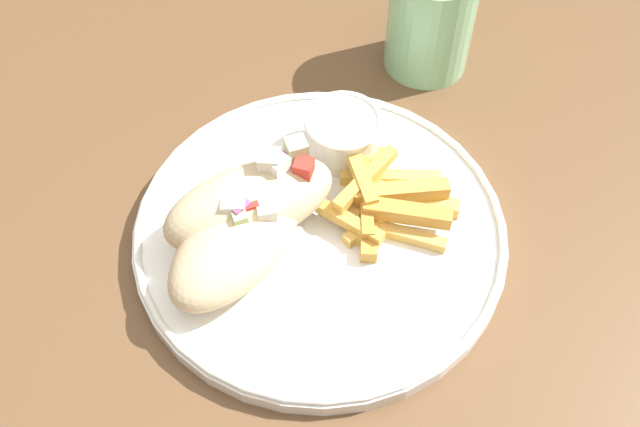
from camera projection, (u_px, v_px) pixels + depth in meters
name	position (u px, v px, depth m)	size (l,w,h in m)	color
table	(329.00, 274.00, 0.67)	(1.13, 1.13, 0.73)	brown
plate	(320.00, 231.00, 0.59)	(0.29, 0.29, 0.02)	white
pita_sandwich_near	(236.00, 243.00, 0.55)	(0.14, 0.14, 0.06)	beige
pita_sandwich_far	(250.00, 199.00, 0.56)	(0.15, 0.09, 0.07)	beige
fries_pile	(380.00, 198.00, 0.59)	(0.11, 0.11, 0.03)	gold
sauce_ramekin	(343.00, 132.00, 0.61)	(0.06, 0.06, 0.04)	white
water_glass	(430.00, 23.00, 0.67)	(0.08, 0.08, 0.10)	#8CCC93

